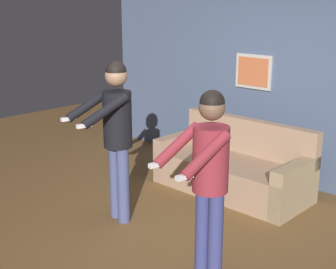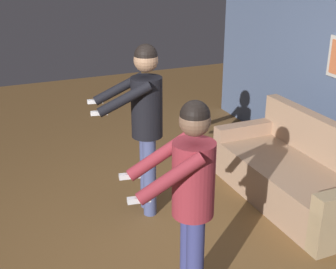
# 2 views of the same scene
# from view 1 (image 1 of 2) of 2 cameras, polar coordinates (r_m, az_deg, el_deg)

# --- Properties ---
(ground_plane) EXTENTS (12.00, 12.00, 0.00)m
(ground_plane) POSITION_cam_1_polar(r_m,az_deg,el_deg) (4.83, 0.17, -12.37)
(ground_plane) COLOR brown
(back_wall_assembly) EXTENTS (6.40, 0.09, 2.60)m
(back_wall_assembly) POSITION_cam_1_polar(r_m,az_deg,el_deg) (6.14, 14.69, 6.07)
(back_wall_assembly) COLOR #465471
(back_wall_assembly) RESTS_ON ground_plane
(couch) EXTENTS (1.91, 0.86, 0.87)m
(couch) POSITION_cam_1_polar(r_m,az_deg,el_deg) (5.89, 7.98, -4.26)
(couch) COLOR #9B795D
(couch) RESTS_ON ground_plane
(person_standing_left) EXTENTS (0.50, 0.72, 1.72)m
(person_standing_left) POSITION_cam_1_polar(r_m,az_deg,el_deg) (4.86, -6.36, 0.97)
(person_standing_left) COLOR #414A76
(person_standing_left) RESTS_ON ground_plane
(person_standing_right) EXTENTS (0.49, 0.66, 1.62)m
(person_standing_right) POSITION_cam_1_polar(r_m,az_deg,el_deg) (3.84, 5.00, -4.21)
(person_standing_right) COLOR navy
(person_standing_right) RESTS_ON ground_plane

